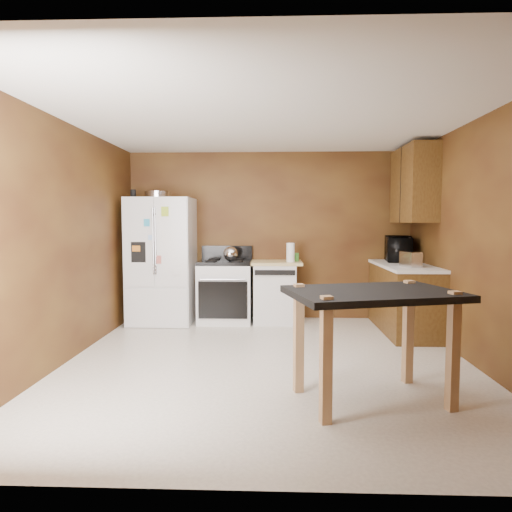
# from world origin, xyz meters

# --- Properties ---
(floor) EXTENTS (4.50, 4.50, 0.00)m
(floor) POSITION_xyz_m (0.00, 0.00, 0.00)
(floor) COLOR white
(floor) RESTS_ON ground
(ceiling) EXTENTS (4.50, 4.50, 0.00)m
(ceiling) POSITION_xyz_m (0.00, 0.00, 2.50)
(ceiling) COLOR white
(ceiling) RESTS_ON ground
(wall_back) EXTENTS (4.20, 0.00, 4.20)m
(wall_back) POSITION_xyz_m (0.00, 2.25, 1.25)
(wall_back) COLOR brown
(wall_back) RESTS_ON ground
(wall_front) EXTENTS (4.20, 0.00, 4.20)m
(wall_front) POSITION_xyz_m (0.00, -2.25, 1.25)
(wall_front) COLOR brown
(wall_front) RESTS_ON ground
(wall_left) EXTENTS (0.00, 4.50, 4.50)m
(wall_left) POSITION_xyz_m (-2.10, 0.00, 1.25)
(wall_left) COLOR brown
(wall_left) RESTS_ON ground
(wall_right) EXTENTS (0.00, 4.50, 4.50)m
(wall_right) POSITION_xyz_m (2.10, 0.00, 1.25)
(wall_right) COLOR brown
(wall_right) RESTS_ON ground
(roasting_pan) EXTENTS (0.38, 0.38, 0.09)m
(roasting_pan) POSITION_xyz_m (-1.60, 1.89, 1.85)
(roasting_pan) COLOR silver
(roasting_pan) RESTS_ON refrigerator
(pen_cup) EXTENTS (0.08, 0.08, 0.12)m
(pen_cup) POSITION_xyz_m (-1.93, 1.81, 1.86)
(pen_cup) COLOR black
(pen_cup) RESTS_ON refrigerator
(kettle) EXTENTS (0.21, 0.21, 0.21)m
(kettle) POSITION_xyz_m (-0.55, 1.82, 1.00)
(kettle) COLOR silver
(kettle) RESTS_ON gas_range
(paper_towel) EXTENTS (0.13, 0.13, 0.27)m
(paper_towel) POSITION_xyz_m (0.30, 1.84, 1.03)
(paper_towel) COLOR white
(paper_towel) RESTS_ON dishwasher
(green_canister) EXTENTS (0.14, 0.14, 0.12)m
(green_canister) POSITION_xyz_m (0.38, 1.98, 0.95)
(green_canister) COLOR #51B646
(green_canister) RESTS_ON dishwasher
(toaster) EXTENTS (0.23, 0.30, 0.19)m
(toaster) POSITION_xyz_m (1.77, 1.09, 0.99)
(toaster) COLOR silver
(toaster) RESTS_ON right_cabinets
(microwave) EXTENTS (0.48, 0.64, 0.33)m
(microwave) POSITION_xyz_m (1.83, 1.89, 1.06)
(microwave) COLOR black
(microwave) RESTS_ON right_cabinets
(refrigerator) EXTENTS (0.90, 0.80, 1.80)m
(refrigerator) POSITION_xyz_m (-1.55, 1.86, 0.90)
(refrigerator) COLOR white
(refrigerator) RESTS_ON ground
(gas_range) EXTENTS (0.76, 0.68, 1.10)m
(gas_range) POSITION_xyz_m (-0.64, 1.92, 0.46)
(gas_range) COLOR white
(gas_range) RESTS_ON ground
(dishwasher) EXTENTS (0.78, 0.63, 0.89)m
(dishwasher) POSITION_xyz_m (0.08, 1.95, 0.45)
(dishwasher) COLOR white
(dishwasher) RESTS_ON ground
(right_cabinets) EXTENTS (0.63, 1.58, 2.45)m
(right_cabinets) POSITION_xyz_m (1.84, 1.48, 0.91)
(right_cabinets) COLOR brown
(right_cabinets) RESTS_ON ground
(island) EXTENTS (1.49, 1.18, 0.94)m
(island) POSITION_xyz_m (0.86, -0.96, 0.78)
(island) COLOR black
(island) RESTS_ON ground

